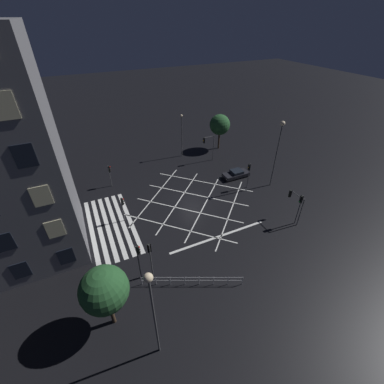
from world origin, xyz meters
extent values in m
plane|color=black|center=(0.00, 0.00, 0.00)|extent=(200.00, 200.00, 0.00)
cube|color=silver|center=(0.00, -8.48, 0.00)|extent=(11.98, 0.50, 0.01)
cube|color=silver|center=(0.00, -9.38, 0.00)|extent=(11.98, 0.50, 0.01)
cube|color=silver|center=(0.00, -10.28, 0.00)|extent=(11.98, 0.50, 0.01)
cube|color=silver|center=(0.00, -11.18, 0.00)|extent=(11.98, 0.50, 0.01)
cube|color=silver|center=(0.00, -12.08, 0.00)|extent=(11.98, 0.50, 0.01)
cube|color=silver|center=(0.00, -12.98, 0.00)|extent=(11.98, 0.50, 0.01)
cube|color=silver|center=(3.76, -3.76, 0.00)|extent=(10.45, 10.45, 0.01)
cube|color=silver|center=(-3.76, -3.76, 0.00)|extent=(10.45, 10.45, 0.01)
cube|color=silver|center=(1.25, -1.25, 0.00)|extent=(10.45, 10.45, 0.01)
cube|color=silver|center=(-1.25, -1.25, 0.00)|extent=(10.45, 10.45, 0.01)
cube|color=silver|center=(-1.25, 1.25, 0.00)|extent=(10.45, 10.45, 0.01)
cube|color=silver|center=(1.25, 1.25, 0.00)|extent=(10.45, 10.45, 0.01)
cube|color=silver|center=(-3.76, 3.76, 0.00)|extent=(10.45, 10.45, 0.01)
cube|color=silver|center=(3.76, 3.76, 0.00)|extent=(10.45, 10.45, 0.01)
cube|color=silver|center=(7.15, 0.00, 0.00)|extent=(0.30, 11.98, 0.01)
cube|color=black|center=(5.03, -19.28, 2.00)|extent=(0.06, 1.40, 1.80)
cube|color=black|center=(5.03, -15.48, 2.00)|extent=(0.06, 1.40, 1.80)
cube|color=black|center=(5.03, -19.28, 5.52)|extent=(0.06, 1.40, 1.80)
cube|color=beige|center=(5.03, -15.48, 5.52)|extent=(0.06, 1.40, 1.80)
cube|color=beige|center=(5.03, -15.48, 9.04)|extent=(0.06, 1.40, 1.80)
cube|color=black|center=(5.03, -15.48, 12.56)|extent=(0.06, 1.40, 1.80)
cube|color=beige|center=(5.03, -15.48, 16.08)|extent=(0.06, 1.40, 1.80)
cylinder|color=#424244|center=(-0.14, -9.03, 1.69)|extent=(0.11, 0.11, 3.37)
cube|color=black|center=(-0.14, -8.89, 2.87)|extent=(0.28, 0.16, 0.90)
sphere|color=red|center=(-0.14, -8.78, 3.17)|extent=(0.18, 0.18, 0.18)
sphere|color=black|center=(-0.14, -8.78, 2.87)|extent=(0.18, 0.18, 0.18)
sphere|color=black|center=(-0.14, -8.78, 2.57)|extent=(0.18, 0.18, 0.18)
cube|color=black|center=(-0.14, -8.98, 2.87)|extent=(0.36, 0.02, 0.98)
cylinder|color=#424244|center=(9.06, 9.48, 2.06)|extent=(0.11, 0.11, 4.13)
cube|color=black|center=(9.06, 9.35, 3.63)|extent=(0.28, 0.16, 0.90)
sphere|color=black|center=(9.06, 9.24, 3.93)|extent=(0.18, 0.18, 0.18)
sphere|color=black|center=(9.06, 9.24, 3.63)|extent=(0.18, 0.18, 0.18)
sphere|color=green|center=(9.06, 9.24, 3.33)|extent=(0.18, 0.18, 0.18)
cube|color=black|center=(9.06, 9.44, 3.63)|extent=(0.36, 0.02, 0.98)
cylinder|color=#424244|center=(9.41, 9.49, 1.93)|extent=(0.11, 0.11, 3.87)
cylinder|color=#424244|center=(8.35, 9.49, 3.72)|extent=(2.11, 0.09, 0.09)
cube|color=black|center=(7.30, 9.49, 3.27)|extent=(0.16, 0.28, 0.90)
sphere|color=black|center=(7.19, 9.49, 3.57)|extent=(0.18, 0.18, 0.18)
sphere|color=black|center=(7.19, 9.49, 3.27)|extent=(0.18, 0.18, 0.18)
sphere|color=green|center=(7.19, 9.49, 2.97)|extent=(0.18, 0.18, 0.18)
cube|color=black|center=(7.39, 9.49, 3.27)|extent=(0.02, 0.36, 0.98)
cylinder|color=#424244|center=(8.75, -9.48, 2.13)|extent=(0.11, 0.11, 4.26)
cube|color=black|center=(8.75, -9.35, 3.76)|extent=(0.28, 0.16, 0.90)
sphere|color=red|center=(8.75, -9.23, 4.06)|extent=(0.18, 0.18, 0.18)
sphere|color=black|center=(8.75, -9.23, 3.76)|extent=(0.18, 0.18, 0.18)
sphere|color=black|center=(8.75, -9.23, 3.46)|extent=(0.18, 0.18, 0.18)
cube|color=black|center=(8.75, -9.44, 3.76)|extent=(0.36, 0.02, 0.98)
cylinder|color=#424244|center=(-8.60, -9.00, 1.68)|extent=(0.11, 0.11, 3.35)
cube|color=black|center=(-8.60, -8.87, 2.85)|extent=(0.28, 0.16, 0.90)
sphere|color=red|center=(-8.60, -8.75, 3.15)|extent=(0.18, 0.18, 0.18)
sphere|color=black|center=(-8.60, -8.75, 2.85)|extent=(0.18, 0.18, 0.18)
sphere|color=black|center=(-8.60, -8.75, 2.55)|extent=(0.18, 0.18, 0.18)
cube|color=black|center=(-8.60, -8.96, 2.85)|extent=(0.36, 0.02, 0.98)
cylinder|color=#424244|center=(8.91, -8.38, 2.04)|extent=(0.11, 0.11, 4.09)
cube|color=black|center=(8.77, -8.38, 3.59)|extent=(0.16, 0.28, 0.90)
sphere|color=black|center=(8.66, -8.38, 3.89)|extent=(0.18, 0.18, 0.18)
sphere|color=orange|center=(8.66, -8.38, 3.59)|extent=(0.18, 0.18, 0.18)
sphere|color=black|center=(8.66, -8.38, 3.29)|extent=(0.18, 0.18, 0.18)
cube|color=black|center=(8.86, -8.38, 3.59)|extent=(0.02, 0.36, 0.98)
cylinder|color=#424244|center=(-9.47, 8.42, 2.27)|extent=(0.11, 0.11, 4.53)
cylinder|color=#424244|center=(-9.47, 7.50, 4.38)|extent=(0.09, 1.85, 0.09)
cube|color=black|center=(-9.47, 6.57, 3.93)|extent=(0.28, 0.16, 0.90)
sphere|color=black|center=(-9.47, 6.46, 4.23)|extent=(0.18, 0.18, 0.18)
sphere|color=orange|center=(-9.47, 6.46, 3.93)|extent=(0.18, 0.18, 0.18)
sphere|color=black|center=(-9.47, 6.46, 3.63)|extent=(0.18, 0.18, 0.18)
cube|color=black|center=(-9.47, 6.66, 3.93)|extent=(0.36, 0.02, 0.98)
cylinder|color=#424244|center=(0.17, 8.76, 1.96)|extent=(0.11, 0.11, 3.91)
cube|color=black|center=(0.17, 8.63, 3.41)|extent=(0.28, 0.16, 0.90)
sphere|color=black|center=(0.17, 8.51, 3.71)|extent=(0.18, 0.18, 0.18)
sphere|color=orange|center=(0.17, 8.51, 3.41)|extent=(0.18, 0.18, 0.18)
sphere|color=black|center=(0.17, 8.51, 3.11)|extent=(0.18, 0.18, 0.18)
cube|color=black|center=(0.17, 8.72, 3.41)|extent=(0.36, 0.02, 0.98)
cylinder|color=#424244|center=(15.67, -10.05, 4.26)|extent=(0.14, 0.14, 8.53)
sphere|color=#F9E0B2|center=(15.67, -10.05, 8.70)|extent=(0.58, 0.58, 0.58)
cylinder|color=#424244|center=(1.06, 12.27, 4.59)|extent=(0.14, 0.14, 9.19)
sphere|color=#F9E0B2|center=(1.06, 12.27, 9.37)|extent=(0.62, 0.62, 0.62)
cylinder|color=#424244|center=(-13.18, 4.26, 3.53)|extent=(0.14, 0.14, 7.07)
sphere|color=#F9E0B2|center=(-13.18, 4.26, 7.19)|extent=(0.42, 0.42, 0.42)
cylinder|color=#38281C|center=(12.01, -12.69, 1.48)|extent=(0.32, 0.32, 2.96)
sphere|color=#235128|center=(12.01, -12.69, 4.33)|extent=(3.64, 3.64, 3.64)
cylinder|color=#38281C|center=(-13.19, 11.65, 1.59)|extent=(0.31, 0.31, 3.18)
sphere|color=#235128|center=(-13.19, 11.65, 4.54)|extent=(3.63, 3.63, 3.63)
cube|color=black|center=(-2.99, 8.88, 0.47)|extent=(1.78, 4.03, 0.52)
cube|color=black|center=(-2.99, 8.98, 0.94)|extent=(1.56, 1.69, 0.42)
sphere|color=white|center=(-2.44, 6.91, 0.40)|extent=(0.16, 0.16, 0.16)
sphere|color=white|center=(-3.54, 6.91, 0.40)|extent=(0.16, 0.16, 0.16)
cylinder|color=black|center=(-2.23, 7.63, 0.34)|extent=(0.20, 0.69, 0.69)
cylinder|color=black|center=(-3.76, 7.63, 0.34)|extent=(0.20, 0.69, 0.69)
cylinder|color=black|center=(-2.23, 10.13, 0.34)|extent=(0.20, 0.69, 0.69)
cylinder|color=black|center=(-3.76, 10.13, 0.34)|extent=(0.20, 0.69, 0.69)
cylinder|color=#B7B7BC|center=(9.55, -9.64, 0.53)|extent=(0.05, 0.05, 1.05)
cylinder|color=#B7B7BC|center=(10.11, -8.42, 0.53)|extent=(0.05, 0.05, 1.05)
cylinder|color=#B7B7BC|center=(10.68, -7.21, 0.53)|extent=(0.05, 0.05, 1.05)
cylinder|color=#B7B7BC|center=(11.25, -6.00, 0.53)|extent=(0.05, 0.05, 1.05)
cylinder|color=#B7B7BC|center=(11.81, -4.79, 0.53)|extent=(0.05, 0.05, 1.05)
cylinder|color=#B7B7BC|center=(12.38, -3.58, 0.53)|extent=(0.05, 0.05, 1.05)
cylinder|color=#B7B7BC|center=(12.95, -2.37, 0.53)|extent=(0.05, 0.05, 1.05)
cylinder|color=#B7B7BC|center=(13.51, -1.16, 0.53)|extent=(0.05, 0.05, 1.05)
cylinder|color=#B7B7BC|center=(11.53, -5.40, 1.01)|extent=(4.00, 8.49, 0.04)
cylinder|color=#B7B7BC|center=(11.53, -5.40, 0.58)|extent=(4.00, 8.49, 0.04)
camera|label=1|loc=(24.89, -11.65, 20.89)|focal=24.00mm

